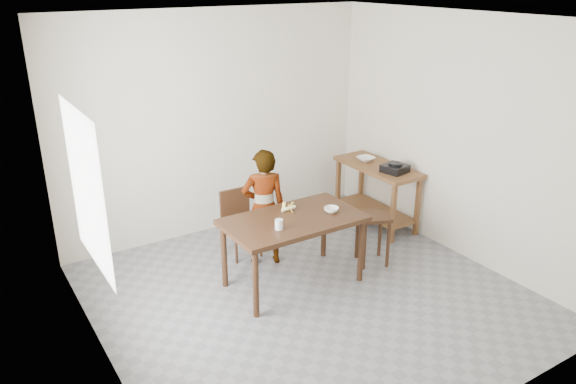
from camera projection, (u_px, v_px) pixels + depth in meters
floor at (309, 297)px, 5.70m from camera, size 4.00×4.00×0.04m
ceiling at (314, 16)px, 4.70m from camera, size 4.00×4.00×0.04m
wall_back at (216, 124)px, 6.79m from camera, size 4.00×0.04×2.70m
wall_front at (489, 258)px, 3.61m from camera, size 4.00×0.04×2.70m
wall_left at (89, 218)px, 4.19m from camera, size 0.04×4.00×2.70m
wall_right at (461, 138)px, 6.21m from camera, size 0.04×4.00×2.70m
window_pane at (86, 190)px, 4.32m from camera, size 0.02×1.10×1.30m
dining_table at (293, 251)px, 5.79m from camera, size 1.40×0.80×0.75m
prep_counter at (376, 195)px, 7.19m from camera, size 0.50×1.20×0.80m
child at (264, 208)px, 6.12m from camera, size 0.57×0.46×1.33m
dining_chair at (242, 224)px, 6.39m from camera, size 0.37×0.37×0.76m
stool at (372, 239)px, 6.25m from camera, size 0.43×0.43×0.58m
glass_tumbler at (279, 224)px, 5.40m from camera, size 0.09×0.09×0.10m
small_bowl at (331, 210)px, 5.80m from camera, size 0.19×0.19×0.05m
banana at (289, 208)px, 5.82m from camera, size 0.18×0.14×0.06m
serving_bowl at (366, 159)px, 7.19m from camera, size 0.23×0.23×0.05m
gas_burner at (395, 168)px, 6.79m from camera, size 0.32×0.32×0.09m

